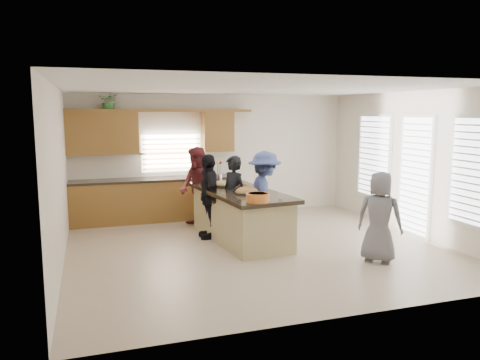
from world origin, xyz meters
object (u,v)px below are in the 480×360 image
object	(u,v)px
salad_bowl	(258,197)
woman_left_back	(233,197)
woman_right_back	(265,196)
woman_left_mid	(197,188)
island	(240,216)
woman_left_front	(209,196)
woman_right_front	(380,217)

from	to	relation	value
salad_bowl	woman_left_back	bearing A→B (deg)	90.60
salad_bowl	woman_right_back	distance (m)	1.20
woman_left_mid	woman_right_back	bearing A→B (deg)	23.35
island	woman_left_front	size ratio (longest dim) A/B	1.74
woman_left_mid	woman_right_front	world-z (taller)	woman_left_mid
woman_right_back	salad_bowl	bearing A→B (deg)	162.74
island	salad_bowl	xyz separation A→B (m)	(-0.08, -1.18, 0.58)
woman_left_front	woman_right_front	distance (m)	3.19
woman_left_front	woman_right_back	bearing A→B (deg)	68.23
salad_bowl	woman_right_front	distance (m)	1.98
salad_bowl	woman_left_back	xyz separation A→B (m)	(-0.01, 1.32, -0.24)
woman_left_mid	woman_left_back	bearing A→B (deg)	9.79
woman_left_back	woman_right_front	distance (m)	2.76
woman_right_front	salad_bowl	bearing A→B (deg)	23.76
salad_bowl	woman_right_back	bearing A→B (deg)	63.41
woman_left_back	woman_left_mid	distance (m)	1.10
woman_left_mid	salad_bowl	bearing A→B (deg)	-3.64
woman_left_mid	woman_right_back	distance (m)	1.62
woman_left_back	woman_right_back	xyz separation A→B (m)	(0.54, -0.26, 0.05)
woman_left_back	woman_left_front	world-z (taller)	woman_left_front
woman_left_mid	woman_left_front	bearing A→B (deg)	-12.15
woman_right_front	island	bearing A→B (deg)	-1.99
woman_left_mid	woman_right_front	xyz separation A→B (m)	(2.29, -3.06, -0.11)
island	woman_left_front	distance (m)	0.71
salad_bowl	woman_left_back	size ratio (longest dim) A/B	0.24
woman_left_front	woman_right_front	world-z (taller)	woman_left_front
island	woman_left_back	world-z (taller)	woman_left_back
salad_bowl	woman_left_mid	bearing A→B (deg)	101.75
woman_left_back	woman_right_back	size ratio (longest dim) A/B	0.94
woman_left_front	woman_right_back	distance (m)	1.07
woman_left_mid	woman_left_front	size ratio (longest dim) A/B	1.05
island	woman_left_mid	bearing A→B (deg)	110.31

